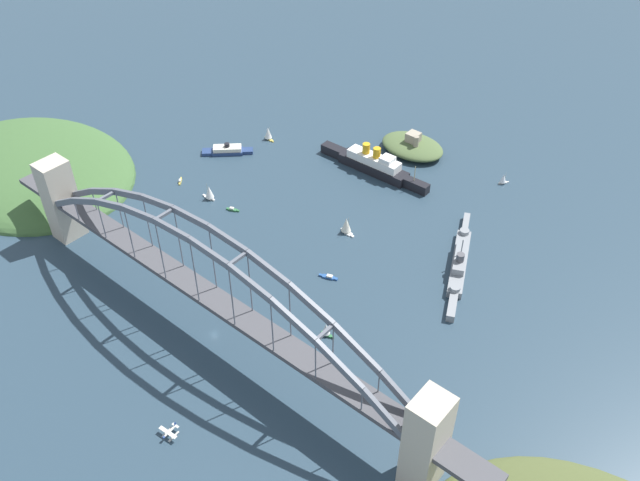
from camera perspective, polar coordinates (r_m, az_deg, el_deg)
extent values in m
plane|color=#283D4C|center=(329.65, -8.95, -7.82)|extent=(1400.00, 1400.00, 0.00)
cube|color=#BCB29E|center=(392.16, -21.08, 3.23)|extent=(12.74, 15.48, 48.09)
cube|color=#BCB29E|center=(263.02, 8.94, -16.53)|extent=(12.74, 15.48, 48.09)
cube|color=#47474C|center=(311.26, -9.43, -4.61)|extent=(222.44, 11.95, 2.40)
cube|color=#47474C|center=(405.32, -22.54, 4.39)|extent=(24.00, 11.95, 2.40)
cube|color=#47474C|center=(257.78, 12.57, -18.31)|extent=(24.00, 11.95, 2.40)
cube|color=slate|center=(374.58, -20.84, 3.04)|extent=(24.48, 1.80, 15.95)
cube|color=slate|center=(350.92, -19.26, 3.17)|extent=(24.19, 1.80, 13.17)
cube|color=slate|center=(329.23, -17.35, 2.91)|extent=(23.86, 1.80, 10.37)
cube|color=slate|center=(309.67, -15.09, 2.18)|extent=(23.48, 1.80, 7.53)
cube|color=slate|center=(292.51, -12.45, 0.91)|extent=(23.09, 1.80, 4.66)
cube|color=slate|center=(278.08, -9.42, -0.99)|extent=(23.09, 1.80, 4.66)
cube|color=slate|center=(266.84, -6.04, -3.54)|extent=(23.48, 1.80, 7.53)
cube|color=slate|center=(259.29, -2.33, -6.73)|extent=(23.86, 1.80, 10.37)
cube|color=slate|center=(255.97, 1.60, -10.48)|extent=(24.19, 1.80, 13.17)
cube|color=slate|center=(257.34, 5.66, -14.63)|extent=(24.48, 1.80, 15.95)
cube|color=slate|center=(378.44, -19.52, 3.80)|extent=(24.48, 1.80, 15.95)
cube|color=slate|center=(355.04, -17.87, 3.99)|extent=(24.19, 1.80, 13.17)
cube|color=slate|center=(333.61, -15.89, 3.78)|extent=(23.86, 1.80, 10.37)
cube|color=slate|center=(314.33, -13.57, 3.11)|extent=(23.48, 1.80, 7.53)
cube|color=slate|center=(297.43, -10.88, 1.91)|extent=(23.09, 1.80, 4.66)
cube|color=slate|center=(283.26, -7.83, 0.10)|extent=(23.09, 1.80, 4.66)
cube|color=slate|center=(272.23, -4.45, -2.36)|extent=(23.48, 1.80, 7.53)
cube|color=slate|center=(264.83, -0.78, -5.44)|extent=(23.86, 1.80, 10.37)
cube|color=slate|center=(261.58, 3.10, -9.08)|extent=(24.19, 1.80, 13.17)
cube|color=slate|center=(262.93, 7.06, -13.13)|extent=(24.48, 1.80, 15.95)
cube|color=slate|center=(388.76, -20.89, 3.26)|extent=(1.40, 10.76, 1.40)
cube|color=slate|center=(341.70, -17.64, 3.57)|extent=(1.40, 10.76, 1.40)
cube|color=slate|center=(302.91, -13.05, 2.16)|extent=(1.40, 10.76, 1.40)
cube|color=slate|center=(274.39, -6.97, -1.55)|extent=(1.40, 10.76, 1.40)
cube|color=slate|center=(259.56, 0.39, -7.81)|extent=(1.40, 10.76, 1.40)
cube|color=slate|center=(262.32, 8.38, -15.96)|extent=(1.40, 10.76, 1.40)
cylinder|color=slate|center=(365.68, -19.90, 2.44)|extent=(0.56, 0.56, 11.97)
cylinder|color=slate|center=(369.63, -18.55, 3.24)|extent=(0.56, 0.56, 11.97)
cylinder|color=slate|center=(346.01, -17.99, 1.67)|extent=(0.56, 0.56, 22.22)
cylinder|color=slate|center=(350.18, -16.59, 2.52)|extent=(0.56, 0.56, 22.22)
cylinder|color=slate|center=(327.72, -15.81, 0.61)|extent=(0.56, 0.56, 29.54)
cylinder|color=slate|center=(332.12, -14.37, 1.51)|extent=(0.56, 0.56, 29.54)
cylinder|color=slate|center=(311.01, -13.35, -0.78)|extent=(0.56, 0.56, 33.93)
cylinder|color=slate|center=(315.65, -11.86, 0.19)|extent=(0.56, 0.56, 33.93)
cylinder|color=slate|center=(296.12, -10.57, -2.54)|extent=(0.56, 0.56, 35.39)
cylinder|color=slate|center=(300.98, -9.06, -1.49)|extent=(0.56, 0.56, 35.39)
cylinder|color=slate|center=(283.31, -7.48, -4.68)|extent=(0.56, 0.56, 33.93)
cylinder|color=slate|center=(288.39, -5.95, -3.54)|extent=(0.56, 0.56, 33.93)
cylinder|color=slate|center=(272.90, -4.08, -7.20)|extent=(0.56, 0.56, 29.54)
cylinder|color=slate|center=(278.17, -2.55, -5.97)|extent=(0.56, 0.56, 29.54)
cylinder|color=slate|center=(265.20, -0.38, -10.09)|extent=(0.56, 0.56, 22.22)
cylinder|color=slate|center=(270.62, 1.11, -8.75)|extent=(0.56, 0.56, 22.22)
cylinder|color=slate|center=(260.51, 3.57, -13.27)|extent=(0.56, 0.56, 11.97)
cylinder|color=slate|center=(266.03, 5.00, -11.83)|extent=(0.56, 0.56, 11.97)
ellipsoid|color=#3D6033|center=(468.73, -23.19, 5.36)|extent=(149.77, 115.91, 26.72)
cube|color=black|center=(431.07, 4.54, 6.18)|extent=(48.41, 11.71, 6.20)
cube|color=black|center=(417.33, 8.16, 4.60)|extent=(16.19, 6.20, 6.20)
cube|color=black|center=(446.70, 1.15, 7.62)|extent=(16.22, 7.37, 6.20)
cube|color=white|center=(427.90, 4.58, 6.82)|extent=(36.33, 9.84, 5.40)
cube|color=white|center=(421.06, 5.73, 6.84)|extent=(8.13, 8.14, 3.20)
cylinder|color=gold|center=(423.86, 4.83, 7.41)|extent=(4.78, 4.78, 6.52)
cylinder|color=gold|center=(427.67, 3.93, 7.79)|extent=(4.78, 4.78, 6.52)
cylinder|color=tan|center=(413.58, 8.02, 5.62)|extent=(0.50, 0.50, 10.00)
cube|color=gray|center=(366.70, 11.70, -1.87)|extent=(28.60, 49.67, 4.08)
cube|color=gray|center=(393.24, 12.22, 1.34)|extent=(10.34, 16.93, 4.08)
cube|color=gray|center=(341.51, 11.10, -5.56)|extent=(10.96, 17.22, 4.08)
cube|color=gray|center=(364.09, 11.78, -1.40)|extent=(16.38, 25.80, 3.95)
cylinder|color=gray|center=(382.88, 12.12, 0.75)|extent=(5.35, 5.35, 2.20)
cylinder|color=gray|center=(347.07, 11.37, -3.98)|extent=(5.35, 5.35, 2.20)
cylinder|color=gray|center=(359.63, 11.93, -0.56)|extent=(0.60, 0.60, 10.00)
cylinder|color=#4C4C51|center=(357.48, 11.79, -1.42)|extent=(4.20, 4.20, 4.40)
cube|color=navy|center=(453.44, -7.82, 7.47)|extent=(20.47, 20.04, 2.27)
cube|color=navy|center=(452.50, -6.13, 7.55)|extent=(9.00, 8.97, 2.27)
cube|color=navy|center=(454.77, -9.51, 7.39)|extent=(9.83, 9.85, 2.27)
cube|color=beige|center=(452.16, -7.85, 7.73)|extent=(18.37, 17.95, 2.61)
cylinder|color=black|center=(450.85, -7.88, 8.00)|extent=(3.45, 3.45, 2.40)
ellipsoid|color=#4C6038|center=(453.35, 7.82, 7.90)|extent=(43.29, 31.90, 8.10)
cube|color=#9E937F|center=(450.13, 7.89, 8.57)|extent=(8.00, 8.00, 7.58)
cylinder|color=gray|center=(445.38, 8.12, 8.24)|extent=(3.60, 3.60, 8.34)
cylinder|color=#B7B7B2|center=(296.18, -12.27, -15.90)|extent=(1.45, 5.85, 0.90)
cylinder|color=#B7B7B2|center=(298.00, -12.81, -15.53)|extent=(1.45, 5.85, 0.90)
cylinder|color=navy|center=(295.36, -12.30, -15.79)|extent=(0.14, 0.14, 1.12)
cylinder|color=navy|center=(297.19, -12.83, -15.42)|extent=(0.14, 0.14, 1.12)
ellipsoid|color=beige|center=(295.37, -12.60, -15.48)|extent=(1.83, 7.74, 1.10)
cylinder|color=navy|center=(294.23, -13.08, -15.91)|extent=(1.12, 0.90, 1.05)
cube|color=beige|center=(294.67, -12.75, -15.55)|extent=(9.30, 2.57, 0.20)
cube|color=beige|center=(296.43, -12.13, -15.05)|extent=(3.58, 1.43, 0.12)
cube|color=navy|center=(295.47, -12.17, -14.92)|extent=(0.22, 1.11, 1.50)
cube|color=gold|center=(465.15, -4.30, 8.54)|extent=(5.69, 3.06, 0.73)
cube|color=gold|center=(462.67, -4.02, 8.37)|extent=(1.94, 1.29, 0.73)
cube|color=gold|center=(467.63, -4.58, 8.70)|extent=(1.97, 1.49, 0.73)
cylinder|color=tan|center=(462.19, -4.29, 9.06)|extent=(0.16, 0.16, 9.59)
cone|color=white|center=(463.52, -4.41, 9.08)|extent=(5.63, 5.63, 7.67)
cube|color=silver|center=(381.37, 2.34, 0.66)|extent=(6.53, 4.00, 0.89)
cube|color=silver|center=(379.07, 2.75, 0.36)|extent=(2.24, 1.67, 0.89)
cube|color=silver|center=(383.71, 1.94, 0.96)|extent=(2.29, 1.94, 0.89)
cylinder|color=tan|center=(377.49, 2.42, 1.30)|extent=(0.16, 0.16, 10.58)
cone|color=silver|center=(378.84, 2.23, 1.37)|extent=(6.50, 6.50, 8.47)
cube|color=gold|center=(430.85, -11.73, 4.94)|extent=(4.26, 4.58, 0.87)
cube|color=gold|center=(433.42, -11.68, 5.18)|extent=(1.67, 1.74, 0.87)
cube|color=gold|center=(428.28, -11.79, 4.70)|extent=(1.79, 1.85, 0.87)
cube|color=beige|center=(429.81, -11.76, 5.00)|extent=(2.47, 2.58, 1.13)
cube|color=#2D6B3D|center=(324.58, 0.64, -8.00)|extent=(4.51, 2.05, 1.07)
cube|color=#2D6B3D|center=(323.52, 1.08, -8.21)|extent=(1.52, 0.87, 1.07)
cube|color=#2D6B3D|center=(325.67, 0.21, -7.78)|extent=(1.54, 1.02, 1.07)
cylinder|color=tan|center=(321.26, 0.70, -7.51)|extent=(0.16, 0.16, 7.56)
cone|color=white|center=(322.02, 0.51, -7.46)|extent=(4.38, 4.38, 6.05)
cube|color=silver|center=(413.22, -9.40, 3.60)|extent=(5.73, 2.75, 0.93)
cube|color=silver|center=(415.51, -9.77, 3.78)|extent=(1.92, 1.20, 0.93)
cube|color=silver|center=(410.95, -9.03, 3.42)|extent=(1.94, 1.42, 0.93)
cylinder|color=tan|center=(410.44, -9.52, 4.22)|extent=(0.16, 0.16, 9.68)
cone|color=white|center=(409.72, -9.35, 4.09)|extent=(5.40, 5.40, 7.75)
cube|color=#2D6B3D|center=(401.15, -7.38, 2.59)|extent=(5.24, 3.71, 1.01)
cube|color=#2D6B3D|center=(400.00, -6.96, 2.51)|extent=(1.91, 1.64, 1.01)
cube|color=#2D6B3D|center=(402.32, -7.80, 2.67)|extent=(2.00, 1.84, 1.01)
cube|color=beige|center=(400.77, -7.47, 2.72)|extent=(2.85, 2.41, 0.99)
cube|color=silver|center=(435.81, 15.27, 4.74)|extent=(3.63, 4.25, 0.87)
cube|color=silver|center=(437.06, 15.59, 4.79)|extent=(1.36, 1.52, 0.87)
cube|color=silver|center=(434.57, 14.95, 4.70)|extent=(1.47, 1.60, 0.87)
cylinder|color=tan|center=(433.84, 15.40, 5.16)|extent=(0.16, 0.16, 6.87)
cone|color=white|center=(433.48, 15.25, 5.11)|extent=(5.28, 5.28, 5.50)
cube|color=#234C8C|center=(353.18, 0.70, -3.11)|extent=(6.66, 4.42, 1.00)
cube|color=#234C8C|center=(354.21, 0.08, -2.95)|extent=(2.40, 1.98, 1.00)
cube|color=#234C8C|center=(352.19, 1.33, -3.27)|extent=(2.49, 2.24, 1.00)
cube|color=beige|center=(352.33, 0.82, -3.03)|extent=(3.58, 2.91, 0.94)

